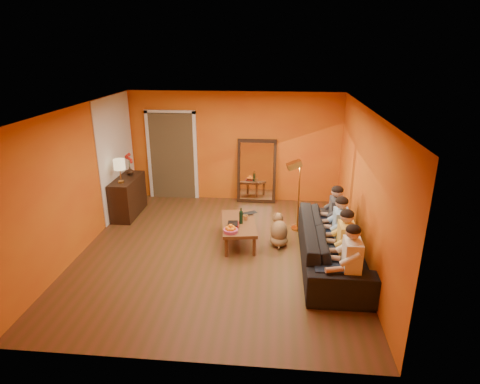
# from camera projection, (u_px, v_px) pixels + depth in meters

# --- Properties ---
(room_shell) EXTENTS (5.00, 5.50, 2.60)m
(room_shell) POSITION_uv_depth(u_px,v_px,m) (220.00, 178.00, 7.28)
(room_shell) COLOR brown
(room_shell) RESTS_ON ground
(white_accent) EXTENTS (0.02, 1.90, 2.58)m
(white_accent) POSITION_uv_depth(u_px,v_px,m) (117.00, 156.00, 8.79)
(white_accent) COLOR white
(white_accent) RESTS_ON wall_left
(doorway_recess) EXTENTS (1.06, 0.30, 2.10)m
(doorway_recess) POSITION_uv_depth(u_px,v_px,m) (174.00, 155.00, 9.79)
(doorway_recess) COLOR #3F2D19
(doorway_recess) RESTS_ON floor
(door_jamb_left) EXTENTS (0.08, 0.06, 2.20)m
(door_jamb_left) POSITION_uv_depth(u_px,v_px,m) (149.00, 156.00, 9.73)
(door_jamb_left) COLOR white
(door_jamb_left) RESTS_ON wall_back
(door_jamb_right) EXTENTS (0.08, 0.06, 2.20)m
(door_jamb_right) POSITION_uv_depth(u_px,v_px,m) (196.00, 157.00, 9.63)
(door_jamb_right) COLOR white
(door_jamb_right) RESTS_ON wall_back
(door_header) EXTENTS (1.22, 0.06, 0.08)m
(door_header) POSITION_uv_depth(u_px,v_px,m) (170.00, 112.00, 9.31)
(door_header) COLOR white
(door_header) RESTS_ON wall_back
(mirror_frame) EXTENTS (0.92, 0.27, 1.51)m
(mirror_frame) POSITION_uv_depth(u_px,v_px,m) (257.00, 171.00, 9.53)
(mirror_frame) COLOR #301E10
(mirror_frame) RESTS_ON floor
(mirror_glass) EXTENTS (0.78, 0.21, 1.35)m
(mirror_glass) POSITION_uv_depth(u_px,v_px,m) (257.00, 172.00, 9.49)
(mirror_glass) COLOR white
(mirror_glass) RESTS_ON mirror_frame
(sideboard) EXTENTS (0.44, 1.18, 0.85)m
(sideboard) POSITION_uv_depth(u_px,v_px,m) (128.00, 196.00, 8.88)
(sideboard) COLOR #301E10
(sideboard) RESTS_ON floor
(table_lamp) EXTENTS (0.24, 0.24, 0.51)m
(table_lamp) POSITION_uv_depth(u_px,v_px,m) (120.00, 171.00, 8.36)
(table_lamp) COLOR beige
(table_lamp) RESTS_ON sideboard
(sofa) EXTENTS (2.62, 1.02, 0.76)m
(sofa) POSITION_uv_depth(u_px,v_px,m) (332.00, 245.00, 6.80)
(sofa) COLOR black
(sofa) RESTS_ON floor
(coffee_table) EXTENTS (0.79, 1.30, 0.42)m
(coffee_table) POSITION_uv_depth(u_px,v_px,m) (239.00, 232.00, 7.67)
(coffee_table) COLOR brown
(coffee_table) RESTS_ON floor
(floor_lamp) EXTENTS (0.34, 0.29, 1.44)m
(floor_lamp) POSITION_uv_depth(u_px,v_px,m) (299.00, 197.00, 8.03)
(floor_lamp) COLOR #C88A3A
(floor_lamp) RESTS_ON floor
(dog) EXTENTS (0.39, 0.56, 0.62)m
(dog) POSITION_uv_depth(u_px,v_px,m) (279.00, 229.00, 7.56)
(dog) COLOR #9D6C47
(dog) RESTS_ON floor
(person_far_left) EXTENTS (0.70, 0.44, 1.22)m
(person_far_left) POSITION_uv_depth(u_px,v_px,m) (351.00, 264.00, 5.78)
(person_far_left) COLOR white
(person_far_left) RESTS_ON sofa
(person_mid_left) EXTENTS (0.70, 0.44, 1.22)m
(person_mid_left) POSITION_uv_depth(u_px,v_px,m) (345.00, 246.00, 6.29)
(person_mid_left) COLOR #EEC34F
(person_mid_left) RESTS_ON sofa
(person_mid_right) EXTENTS (0.70, 0.44, 1.22)m
(person_mid_right) POSITION_uv_depth(u_px,v_px,m) (340.00, 231.00, 6.81)
(person_mid_right) COLOR #93BBE4
(person_mid_right) RESTS_ON sofa
(person_far_right) EXTENTS (0.70, 0.44, 1.22)m
(person_far_right) POSITION_uv_depth(u_px,v_px,m) (336.00, 218.00, 7.32)
(person_far_right) COLOR #333237
(person_far_right) RESTS_ON sofa
(fruit_bowl) EXTENTS (0.26, 0.26, 0.16)m
(fruit_bowl) POSITION_uv_depth(u_px,v_px,m) (231.00, 228.00, 7.16)
(fruit_bowl) COLOR #C1446F
(fruit_bowl) RESTS_ON coffee_table
(wine_bottle) EXTENTS (0.07, 0.07, 0.31)m
(wine_bottle) POSITION_uv_depth(u_px,v_px,m) (241.00, 216.00, 7.49)
(wine_bottle) COLOR black
(wine_bottle) RESTS_ON coffee_table
(tumbler) EXTENTS (0.13, 0.13, 0.09)m
(tumbler) POSITION_uv_depth(u_px,v_px,m) (245.00, 218.00, 7.68)
(tumbler) COLOR #B27F3F
(tumbler) RESTS_ON coffee_table
(laptop) EXTENTS (0.42, 0.38, 0.03)m
(laptop) POSITION_uv_depth(u_px,v_px,m) (249.00, 214.00, 7.90)
(laptop) COLOR black
(laptop) RESTS_ON coffee_table
(book_lower) EXTENTS (0.22, 0.28, 0.02)m
(book_lower) POSITION_uv_depth(u_px,v_px,m) (228.00, 226.00, 7.42)
(book_lower) COLOR #301E10
(book_lower) RESTS_ON coffee_table
(book_mid) EXTENTS (0.21, 0.27, 0.02)m
(book_mid) POSITION_uv_depth(u_px,v_px,m) (229.00, 224.00, 7.42)
(book_mid) COLOR red
(book_mid) RESTS_ON book_lower
(book_upper) EXTENTS (0.21, 0.27, 0.02)m
(book_upper) POSITION_uv_depth(u_px,v_px,m) (228.00, 224.00, 7.40)
(book_upper) COLOR black
(book_upper) RESTS_ON book_mid
(vase) EXTENTS (0.17, 0.17, 0.18)m
(vase) POSITION_uv_depth(u_px,v_px,m) (130.00, 171.00, 8.93)
(vase) COLOR #301E10
(vase) RESTS_ON sideboard
(flowers) EXTENTS (0.17, 0.17, 0.51)m
(flowers) POSITION_uv_depth(u_px,v_px,m) (129.00, 159.00, 8.84)
(flowers) COLOR red
(flowers) RESTS_ON vase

